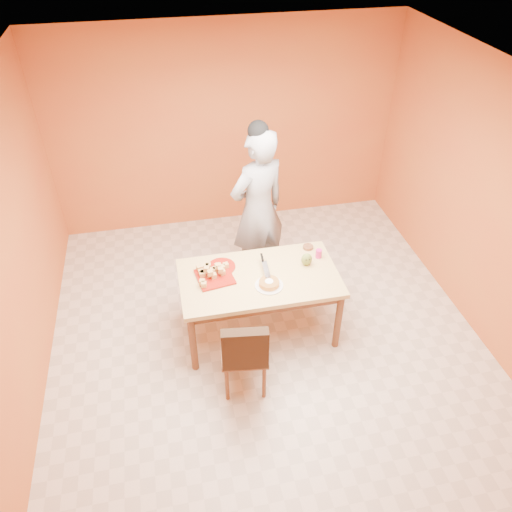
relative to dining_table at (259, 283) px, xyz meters
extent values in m
plane|color=beige|center=(0.05, -0.21, -0.67)|extent=(5.00, 5.00, 0.00)
plane|color=silver|center=(0.05, -0.21, 2.03)|extent=(5.00, 5.00, 0.00)
plane|color=#C56B2D|center=(0.05, 2.29, 0.68)|extent=(4.50, 0.00, 4.50)
plane|color=#C56B2D|center=(-2.20, -0.21, 0.68)|extent=(0.00, 5.00, 5.00)
plane|color=#C56B2D|center=(2.30, -0.21, 0.68)|extent=(0.00, 5.00, 5.00)
cube|color=#DAC072|center=(0.00, 0.00, 0.07)|extent=(1.60, 0.90, 0.05)
cube|color=brown|center=(0.00, 0.00, -0.01)|extent=(1.48, 0.78, 0.10)
cylinder|color=brown|center=(-0.74, -0.39, -0.31)|extent=(0.07, 0.07, 0.71)
cylinder|color=brown|center=(-0.74, 0.39, -0.31)|extent=(0.07, 0.07, 0.71)
cylinder|color=brown|center=(0.74, -0.39, -0.31)|extent=(0.07, 0.07, 0.71)
cylinder|color=brown|center=(0.74, 0.39, -0.31)|extent=(0.07, 0.07, 0.71)
imported|color=gray|center=(0.17, 0.88, 0.31)|extent=(0.84, 0.71, 1.94)
cube|color=maroon|center=(-0.44, 0.07, 0.10)|extent=(0.40, 0.40, 0.02)
cylinder|color=maroon|center=(-0.35, 0.22, 0.10)|extent=(0.37, 0.37, 0.02)
cylinder|color=silver|center=(0.06, -0.16, 0.10)|extent=(0.30, 0.30, 0.01)
cylinder|color=#F0B53E|center=(0.06, -0.16, 0.13)|extent=(0.24, 0.24, 0.05)
cube|color=silver|center=(0.07, 0.02, 0.16)|extent=(0.07, 0.27, 0.01)
ellipsoid|color=olive|center=(0.51, 0.08, 0.17)|extent=(0.14, 0.12, 0.14)
cylinder|color=#D11F75|center=(0.68, 0.18, 0.14)|extent=(0.07, 0.07, 0.09)
cylinder|color=#3D1D10|center=(0.61, 0.35, 0.11)|extent=(0.12, 0.12, 0.03)
camera|label=1|loc=(-0.82, -3.74, 3.33)|focal=35.00mm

